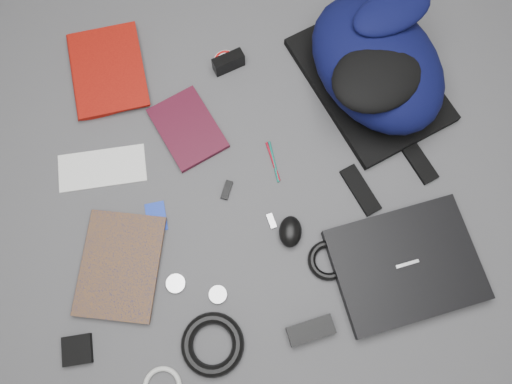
{
  "coord_description": "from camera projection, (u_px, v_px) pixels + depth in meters",
  "views": [
    {
      "loc": [
        -0.05,
        -0.37,
        1.33
      ],
      "look_at": [
        0.0,
        0.0,
        0.02
      ],
      "focal_mm": 35.0,
      "sensor_mm": 36.0,
      "label": 1
    }
  ],
  "objects": [
    {
      "name": "ground",
      "position": [
        256.0,
        194.0,
        1.38
      ],
      "size": [
        4.0,
        4.0,
        0.0
      ],
      "primitive_type": "plane",
      "color": "#4F4F51",
      "rests_on": "ground"
    },
    {
      "name": "backpack",
      "position": [
        377.0,
        63.0,
        1.38
      ],
      "size": [
        0.5,
        0.59,
        0.21
      ],
      "primitive_type": null,
      "rotation": [
        0.0,
        0.0,
        0.37
      ],
      "color": "black",
      "rests_on": "ground"
    },
    {
      "name": "laptop",
      "position": [
        405.0,
        265.0,
        1.31
      ],
      "size": [
        0.41,
        0.34,
        0.04
      ],
      "primitive_type": "cube",
      "rotation": [
        0.0,
        0.0,
        0.15
      ],
      "color": "black",
      "rests_on": "ground"
    },
    {
      "name": "textbook_red",
      "position": [
        72.0,
        78.0,
        1.46
      ],
      "size": [
        0.24,
        0.3,
        0.03
      ],
      "primitive_type": "imported",
      "rotation": [
        0.0,
        0.0,
        0.1
      ],
      "color": "maroon",
      "rests_on": "ground"
    },
    {
      "name": "comic_book",
      "position": [
        82.0,
        261.0,
        1.32
      ],
      "size": [
        0.26,
        0.32,
        0.02
      ],
      "primitive_type": "imported",
      "rotation": [
        0.0,
        0.0,
        -0.23
      ],
      "color": "#A35F0B",
      "rests_on": "ground"
    },
    {
      "name": "envelope",
      "position": [
        102.0,
        168.0,
        1.4
      ],
      "size": [
        0.25,
        0.12,
        0.0
      ],
      "primitive_type": "cube",
      "rotation": [
        0.0,
        0.0,
        0.02
      ],
      "color": "white",
      "rests_on": "ground"
    },
    {
      "name": "dvd_case",
      "position": [
        188.0,
        128.0,
        1.43
      ],
      "size": [
        0.23,
        0.26,
        0.02
      ],
      "primitive_type": "cube",
      "rotation": [
        0.0,
        0.0,
        0.41
      ],
      "color": "#380A18",
      "rests_on": "ground"
    },
    {
      "name": "compact_camera",
      "position": [
        228.0,
        62.0,
        1.47
      ],
      "size": [
        0.1,
        0.06,
        0.05
      ],
      "primitive_type": "cube",
      "rotation": [
        0.0,
        0.0,
        0.33
      ],
      "color": "black",
      "rests_on": "ground"
    },
    {
      "name": "sticker_disc",
      "position": [
        226.0,
        61.0,
        1.49
      ],
      "size": [
        0.08,
        0.08,
        0.0
      ],
      "primitive_type": "cylinder",
      "rotation": [
        0.0,
        0.0,
        -0.14
      ],
      "color": "silver",
      "rests_on": "ground"
    },
    {
      "name": "pen_teal",
      "position": [
        274.0,
        162.0,
        1.4
      ],
      "size": [
        0.02,
        0.12,
        0.01
      ],
      "primitive_type": "cylinder",
      "rotation": [
        1.57,
        0.0,
        0.08
      ],
      "color": "#0B6958",
      "rests_on": "ground"
    },
    {
      "name": "pen_red",
      "position": [
        273.0,
        161.0,
        1.4
      ],
      "size": [
        0.03,
        0.12,
        0.01
      ],
      "primitive_type": "cylinder",
      "rotation": [
        1.57,
        0.0,
        0.18
      ],
      "color": "maroon",
      "rests_on": "ground"
    },
    {
      "name": "id_badge",
      "position": [
        156.0,
        217.0,
        1.36
      ],
      "size": [
        0.06,
        0.09,
        0.0
      ],
      "primitive_type": "cube",
      "rotation": [
        0.0,
        0.0,
        0.08
      ],
      "color": "#1937BF",
      "rests_on": "ground"
    },
    {
      "name": "usb_black",
      "position": [
        227.0,
        190.0,
        1.38
      ],
      "size": [
        0.04,
        0.06,
        0.01
      ],
      "primitive_type": "cube",
      "rotation": [
        0.0,
        0.0,
        -0.42
      ],
      "color": "black",
      "rests_on": "ground"
    },
    {
      "name": "usb_silver",
      "position": [
        271.0,
        221.0,
        1.36
      ],
      "size": [
        0.02,
        0.04,
        0.01
      ],
      "primitive_type": "cube",
      "rotation": [
        0.0,
        0.0,
        0.21
      ],
      "color": "#A8A8AA",
      "rests_on": "ground"
    },
    {
      "name": "mouse",
      "position": [
        290.0,
        232.0,
        1.33
      ],
      "size": [
        0.08,
        0.1,
        0.05
      ],
      "primitive_type": "ellipsoid",
      "rotation": [
        0.0,
        0.0,
        -0.2
      ],
      "color": "black",
      "rests_on": "ground"
    },
    {
      "name": "headphone_left",
      "position": [
        176.0,
        284.0,
        1.31
      ],
      "size": [
        0.06,
        0.06,
        0.01
      ],
      "primitive_type": "cylinder",
      "rotation": [
        0.0,
        0.0,
        0.29
      ],
      "color": "silver",
      "rests_on": "ground"
    },
    {
      "name": "headphone_right",
      "position": [
        218.0,
        295.0,
        1.3
      ],
      "size": [
        0.06,
        0.06,
        0.01
      ],
      "primitive_type": "cylinder",
      "rotation": [
        0.0,
        0.0,
        0.21
      ],
      "color": "#A4A5A6",
      "rests_on": "ground"
    },
    {
      "name": "cable_coil",
      "position": [
        328.0,
        260.0,
        1.32
      ],
      "size": [
        0.13,
        0.13,
        0.02
      ],
      "primitive_type": "torus",
      "rotation": [
        0.0,
        0.0,
        0.28
      ],
      "color": "black",
      "rests_on": "ground"
    },
    {
      "name": "power_brick",
      "position": [
        311.0,
        330.0,
        1.27
      ],
      "size": [
        0.13,
        0.07,
        0.03
      ],
      "primitive_type": "cube",
      "rotation": [
        0.0,
        0.0,
        0.18
      ],
      "color": "black",
      "rests_on": "ground"
    },
    {
      "name": "power_cord_coil",
      "position": [
        213.0,
        344.0,
        1.26
      ],
      "size": [
        0.21,
        0.21,
        0.03
      ],
      "primitive_type": "torus",
      "rotation": [
        0.0,
        0.0,
        0.38
      ],
      "color": "black",
      "rests_on": "ground"
    },
    {
      "name": "pouch",
      "position": [
        77.0,
        350.0,
        1.26
      ],
      "size": [
        0.07,
        0.07,
        0.02
      ],
      "primitive_type": "cube",
      "rotation": [
        0.0,
        0.0,
        0.03
      ],
      "color": "black",
      "rests_on": "ground"
    }
  ]
}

